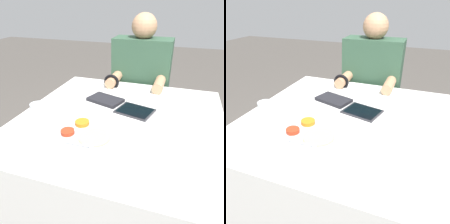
{
  "view_description": "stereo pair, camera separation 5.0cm",
  "coord_description": "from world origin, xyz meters",
  "views": [
    {
      "loc": [
        0.27,
        -0.97,
        1.34
      ],
      "look_at": [
        -0.02,
        -0.07,
        0.84
      ],
      "focal_mm": 35.0,
      "sensor_mm": 36.0,
      "label": 1
    },
    {
      "loc": [
        0.32,
        -0.96,
        1.34
      ],
      "look_at": [
        -0.02,
        -0.07,
        0.84
      ],
      "focal_mm": 35.0,
      "sensor_mm": 36.0,
      "label": 2
    }
  ],
  "objects": [
    {
      "name": "tablet_device",
      "position": [
        0.06,
        0.08,
        0.78
      ],
      "size": [
        0.23,
        0.2,
        0.01
      ],
      "color": "#28282D",
      "rests_on": "dining_table"
    },
    {
      "name": "person_diner",
      "position": [
        -0.02,
        0.65,
        0.58
      ],
      "size": [
        0.43,
        0.41,
        1.25
      ],
      "color": "black",
      "rests_on": "ground_plane"
    },
    {
      "name": "red_notebook",
      "position": [
        -0.14,
        0.16,
        0.78
      ],
      "size": [
        0.23,
        0.18,
        0.02
      ],
      "color": "silver",
      "rests_on": "dining_table"
    },
    {
      "name": "thali_tray",
      "position": [
        -0.11,
        -0.22,
        0.78
      ],
      "size": [
        0.32,
        0.32,
        0.03
      ],
      "color": "#B7BABF",
      "rests_on": "dining_table"
    },
    {
      "name": "dining_table",
      "position": [
        0.0,
        0.0,
        0.39
      ],
      "size": [
        1.05,
        1.04,
        0.78
      ],
      "color": "silver",
      "rests_on": "ground_plane"
    },
    {
      "name": "drinking_glass",
      "position": [
        -0.38,
        -0.17,
        0.82
      ],
      "size": [
        0.07,
        0.07,
        0.1
      ],
      "color": "silver",
      "rests_on": "dining_table"
    },
    {
      "name": "ground_plane",
      "position": [
        0.0,
        0.0,
        0.0
      ],
      "size": [
        12.0,
        12.0,
        0.0
      ],
      "primitive_type": "plane",
      "color": "#4C4742"
    }
  ]
}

